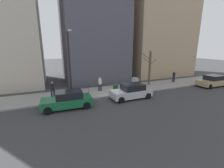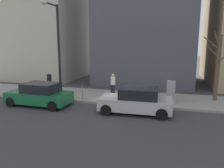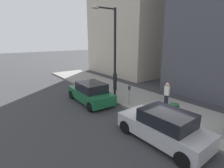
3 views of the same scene
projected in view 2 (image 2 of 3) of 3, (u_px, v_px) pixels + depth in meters
name	position (u px, v px, depth m)	size (l,w,h in m)	color
ground_plane	(127.00, 106.00, 14.25)	(120.00, 120.00, 0.00)	#38383A
sidewalk	(132.00, 98.00, 16.14)	(4.00, 36.00, 0.15)	gray
parked_car_silver	(136.00, 101.00, 12.80)	(1.99, 4.23, 1.52)	#B7B7BC
parked_car_green	(40.00, 95.00, 14.37)	(2.05, 4.26, 1.52)	#196038
parking_meter	(82.00, 88.00, 15.34)	(0.14, 0.10, 1.35)	slate
utility_box	(171.00, 92.00, 14.64)	(0.83, 0.61, 1.43)	#A8A399
streetlamp	(57.00, 44.00, 15.06)	(1.97, 0.32, 6.50)	black
bare_tree	(218.00, 66.00, 14.82)	(1.68, 1.85, 4.75)	brown
trash_bin	(128.00, 94.00, 15.02)	(0.56, 0.56, 0.90)	#14381E
pedestrian_midblock	(113.00, 83.00, 16.51)	(0.36, 0.37, 1.66)	#1E1E2D
pedestrian_far_corner	(49.00, 81.00, 17.57)	(0.36, 0.40, 1.66)	#1E1E2D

